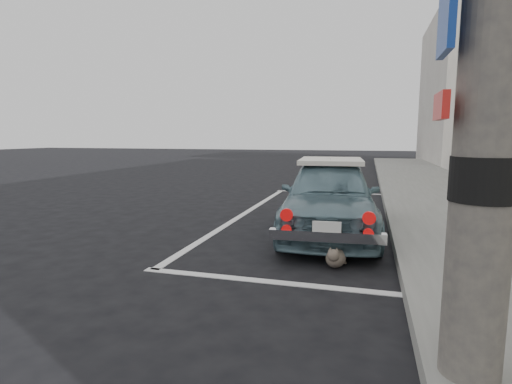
% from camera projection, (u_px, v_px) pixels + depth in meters
% --- Properties ---
extents(ground, '(80.00, 80.00, 0.00)m').
position_uv_depth(ground, '(241.00, 264.00, 4.83)').
color(ground, black).
rests_on(ground, ground).
extents(sidewalk, '(2.80, 40.00, 0.15)m').
position_uv_depth(sidewalk, '(490.00, 236.00, 5.87)').
color(sidewalk, slate).
rests_on(sidewalk, ground).
extents(building_far, '(3.50, 10.00, 8.00)m').
position_uv_depth(building_far, '(465.00, 90.00, 21.65)').
color(building_far, '#AEA59D').
rests_on(building_far, ground).
extents(pline_rear, '(3.00, 0.12, 0.01)m').
position_uv_depth(pline_rear, '(272.00, 282.00, 4.22)').
color(pline_rear, silver).
rests_on(pline_rear, ground).
extents(pline_front, '(3.00, 0.12, 0.01)m').
position_uv_depth(pline_front, '(331.00, 193.00, 10.90)').
color(pline_front, silver).
rests_on(pline_front, ground).
extents(pline_side, '(0.12, 7.00, 0.01)m').
position_uv_depth(pline_side, '(244.00, 214.00, 7.93)').
color(pline_side, silver).
rests_on(pline_side, ground).
extents(retro_coupe, '(1.67, 3.62, 1.20)m').
position_uv_depth(retro_coupe, '(330.00, 196.00, 6.27)').
color(retro_coupe, slate).
rests_on(retro_coupe, ground).
extents(cat, '(0.27, 0.53, 0.28)m').
position_uv_depth(cat, '(336.00, 257.00, 4.69)').
color(cat, '#695B50').
rests_on(cat, ground).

